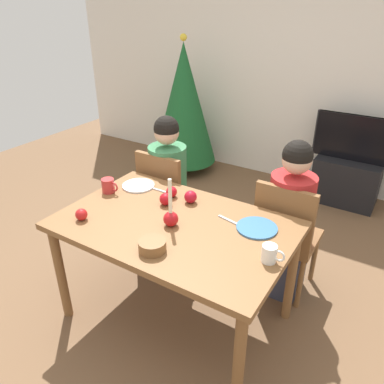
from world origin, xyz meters
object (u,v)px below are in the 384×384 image
Objects in this scene: chair_left at (166,196)px; candle_centerpiece at (170,216)px; christmas_tree at (184,104)px; plate_left at (138,186)px; apple_far_edge at (81,214)px; tv_stand at (346,181)px; tv at (355,138)px; person_left_child at (168,188)px; apple_by_right_mug at (191,197)px; plate_right at (257,228)px; apple_by_left_plate at (171,192)px; dining_table at (175,234)px; mug_left at (108,186)px; person_right_child at (288,224)px; apple_near_candle at (166,199)px; bowl_walnuts at (152,246)px; mug_right at (270,254)px; chair_right at (286,233)px.

chair_left is 2.96× the size of candle_centerpiece.
christmas_tree is 6.99× the size of plate_left.
plate_left is (0.01, -0.34, 0.24)m from chair_left.
candle_centerpiece is 0.55m from apple_far_edge.
tv_stand is (1.10, 1.69, -0.27)m from chair_left.
candle_centerpiece is (-0.60, -2.34, 0.10)m from tv.
tv is (1.10, 1.66, 0.14)m from person_left_child.
plate_right is at bearing -7.02° from apple_by_right_mug.
plate_right is (0.95, -0.40, 0.24)m from chair_left.
tv_stand is at bearing 68.70° from apple_by_left_plate.
plate_left reaches higher than dining_table.
person_left_child reaches higher than mug_left.
apple_by_left_plate is at bearing -151.89° from person_right_child.
tv is at bearing 72.48° from apple_by_right_mug.
mug_left is (0.69, -2.01, -0.03)m from christmas_tree.
tv_stand is 2.11× the size of candle_centerpiece.
plate_right is at bearing 26.62° from apple_far_edge.
chair_left is 0.77× the size of person_left_child.
person_right_child is 15.47× the size of apple_by_left_plate.
candle_centerpiece is 0.25m from apple_near_candle.
dining_table is 2.47m from christmas_tree.
mug_left is 0.89× the size of bowl_walnuts.
candle_centerpiece reaches higher than plate_left.
mug_left is 1.24m from mug_right.
tv_stand is (0.09, 1.69, -0.27)m from chair_right.
apple_near_candle is (1.13, -1.95, -0.04)m from christmas_tree.
person_right_child is 9.54× the size of mug_right.
person_left_child reaches higher than tv.
mug_left is (-0.11, -0.52, 0.29)m from chair_left.
plate_right reaches higher than tv_stand.
apple_near_candle is at bearing -175.39° from plate_right.
person_right_child is at bearing 0.00° from person_left_child.
christmas_tree reaches higher than mug_left.
dining_table is at bearing -104.42° from tv.
candle_centerpiece is at bearing 178.95° from mug_right.
mug_right reaches higher than apple_near_candle.
chair_right is 2.96× the size of candle_centerpiece.
apple_near_candle is (-0.67, -0.45, 0.28)m from chair_right.
chair_right is 0.87m from candle_centerpiece.
mug_right is at bearing -89.30° from tv_stand.
chair_left is at bearing 78.42° from mug_left.
tv_stand is at bearing 87.03° from chair_right.
bowl_walnuts is at bearing -116.44° from chair_right.
chair_left is at bearing 142.78° from apple_by_right_mug.
apple_far_edge reaches higher than bowl_walnuts.
plate_left is (-1.09, -2.03, 0.05)m from tv.
tv_stand is 2.48m from candle_centerpiece.
mug_left reaches higher than apple_near_candle.
tv reaches higher than bowl_walnuts.
chair_left is 2.03m from tv_stand.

